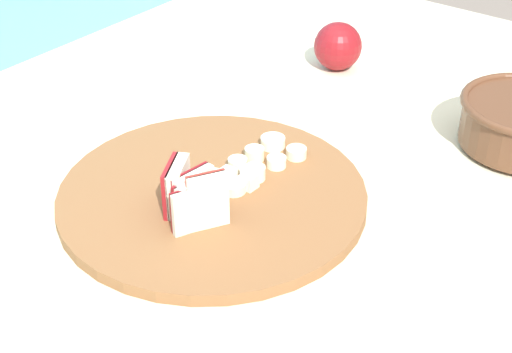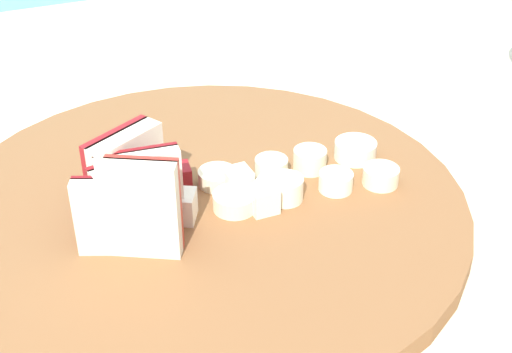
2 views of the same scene
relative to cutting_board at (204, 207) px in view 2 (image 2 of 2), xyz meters
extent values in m
cube|color=#5BA3C1|center=(0.04, 0.49, -0.20)|extent=(2.40, 0.04, 1.48)
cylinder|color=brown|center=(0.00, 0.00, 0.00)|extent=(0.35, 0.35, 0.01)
cube|color=#B22D23|center=(-0.05, -0.03, 0.04)|extent=(0.04, 0.03, 0.06)
cube|color=#EFE5CC|center=(-0.05, -0.04, 0.04)|extent=(0.04, 0.03, 0.06)
cube|color=maroon|center=(-0.07, -0.03, 0.03)|extent=(0.04, 0.02, 0.05)
cube|color=beige|center=(-0.07, -0.03, 0.03)|extent=(0.04, 0.02, 0.05)
cube|color=maroon|center=(-0.04, -0.01, 0.03)|extent=(0.05, 0.01, 0.05)
cube|color=white|center=(-0.05, -0.01, 0.03)|extent=(0.05, 0.02, 0.05)
cube|color=maroon|center=(-0.05, -0.01, 0.03)|extent=(0.04, 0.01, 0.05)
cube|color=beige|center=(-0.05, -0.02, 0.03)|extent=(0.04, 0.02, 0.05)
cube|color=maroon|center=(-0.05, 0.01, 0.03)|extent=(0.05, 0.03, 0.06)
cube|color=beige|center=(-0.05, 0.01, 0.03)|extent=(0.05, 0.04, 0.06)
cube|color=#EFE5CC|center=(0.03, -0.03, 0.02)|extent=(0.02, 0.02, 0.02)
cube|color=#EFE5CC|center=(0.04, -0.02, 0.01)|extent=(0.02, 0.02, 0.02)
cube|color=beige|center=(0.02, 0.00, 0.02)|extent=(0.02, 0.02, 0.02)
cube|color=white|center=(-0.02, -0.02, 0.02)|extent=(0.03, 0.03, 0.02)
cube|color=maroon|center=(-0.01, 0.02, 0.02)|extent=(0.02, 0.02, 0.02)
cylinder|color=beige|center=(0.01, -0.02, 0.01)|extent=(0.03, 0.03, 0.01)
cylinder|color=#F4EAC6|center=(0.05, -0.02, 0.02)|extent=(0.02, 0.02, 0.02)
cylinder|color=white|center=(0.08, -0.03, 0.01)|extent=(0.02, 0.02, 0.01)
cylinder|color=beige|center=(0.12, -0.03, 0.01)|extent=(0.02, 0.02, 0.01)
cylinder|color=beige|center=(0.01, 0.01, 0.01)|extent=(0.03, 0.03, 0.01)
cylinder|color=#F4EAC6|center=(0.05, 0.01, 0.01)|extent=(0.02, 0.02, 0.01)
cylinder|color=beige|center=(0.08, 0.00, 0.01)|extent=(0.02, 0.02, 0.02)
cylinder|color=white|center=(0.12, 0.00, 0.01)|extent=(0.03, 0.03, 0.01)
camera|label=1|loc=(-0.52, -0.46, 0.49)|focal=53.02mm
camera|label=2|loc=(-0.13, -0.36, 0.27)|focal=49.66mm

